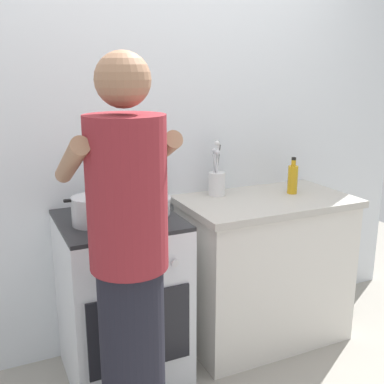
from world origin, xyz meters
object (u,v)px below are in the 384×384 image
person (130,276)px  mixing_bowl (144,205)px  pot (92,211)px  oil_bottle (293,179)px  stove_range (122,298)px  utensil_crock (217,179)px

person → mixing_bowl: bearing=65.9°
pot → oil_bottle: bearing=3.2°
stove_range → utensil_crock: size_ratio=2.72×
mixing_bowl → utensil_crock: bearing=18.9°
oil_bottle → person: (-1.23, -0.63, -0.13)m
pot → stove_range: bearing=15.4°
mixing_bowl → person: bearing=-114.1°
stove_range → pot: bearing=-164.6°
pot → utensil_crock: 0.84m
mixing_bowl → person: (-0.27, -0.61, -0.09)m
mixing_bowl → person: size_ratio=0.17×
mixing_bowl → oil_bottle: 0.96m
stove_range → utensil_crock: 0.88m
pot → oil_bottle: 1.24m
mixing_bowl → utensil_crock: 0.56m
mixing_bowl → utensil_crock: size_ratio=0.87×
stove_range → utensil_crock: bearing=15.9°
mixing_bowl → oil_bottle: (0.96, 0.02, 0.04)m
mixing_bowl → utensil_crock: utensil_crock is taller
utensil_crock → oil_bottle: 0.46m
stove_range → utensil_crock: (0.66, 0.19, 0.55)m
stove_range → oil_bottle: (1.10, 0.03, 0.54)m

